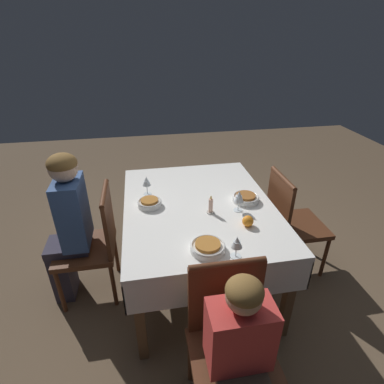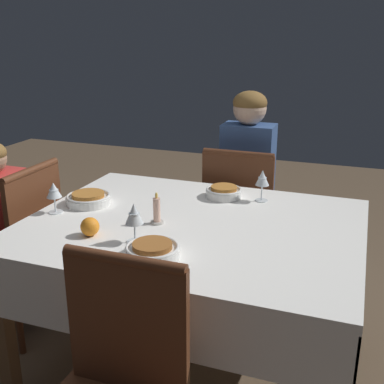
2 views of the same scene
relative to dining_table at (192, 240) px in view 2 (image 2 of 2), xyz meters
name	(u,v)px [view 2 (image 2 of 2)]	position (x,y,z in m)	size (l,w,h in m)	color
ground_plane	(192,368)	(0.00, 0.00, -0.66)	(8.00, 8.00, 0.00)	brown
dining_table	(192,240)	(0.00, 0.00, 0.00)	(1.40, 1.10, 0.74)	white
chair_north	(242,214)	(0.02, 0.79, -0.17)	(0.43, 0.44, 0.91)	#562D19
chair_west	(18,243)	(-0.95, 0.01, -0.17)	(0.44, 0.43, 0.91)	#562D19
person_adult_denim	(249,177)	(0.02, 0.95, 0.02)	(0.30, 0.34, 1.20)	#383342
bowl_north	(224,192)	(0.03, 0.36, 0.11)	(0.18, 0.18, 0.06)	white
wine_glass_north	(262,179)	(0.22, 0.37, 0.19)	(0.07, 0.07, 0.15)	white
bowl_west	(88,199)	(-0.54, 0.05, 0.11)	(0.21, 0.21, 0.06)	white
wine_glass_west	(54,191)	(-0.62, -0.10, 0.18)	(0.07, 0.07, 0.14)	white
bowl_south	(152,250)	(-0.02, -0.36, 0.11)	(0.20, 0.20, 0.06)	white
wine_glass_south	(134,215)	(-0.14, -0.26, 0.20)	(0.07, 0.07, 0.16)	white
candle_centerpiece	(157,212)	(-0.14, -0.06, 0.13)	(0.05, 0.05, 0.14)	beige
orange_fruit	(90,227)	(-0.33, -0.27, 0.12)	(0.08, 0.08, 0.08)	orange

